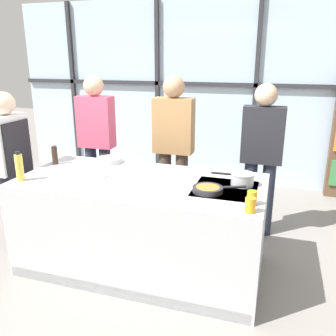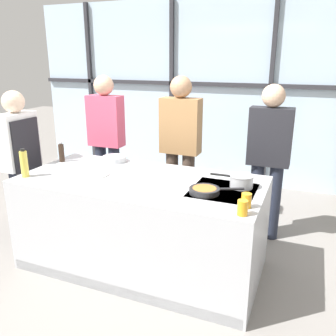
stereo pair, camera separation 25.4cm
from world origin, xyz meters
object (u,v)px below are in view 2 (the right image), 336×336
juice_glass_far (246,201)px  juice_glass_near (243,208)px  white_plate (95,174)px  mixing_bowl (114,159)px  oil_bottle (24,164)px  pepper_grinder (61,152)px  chef (21,158)px  saucepan (241,181)px  spectator_center_right (269,154)px  spectator_center_left (180,143)px  spectator_far_left (106,136)px  frying_pan (205,190)px

juice_glass_far → juice_glass_near: bearing=-90.0°
white_plate → mixing_bowl: 0.47m
oil_bottle → pepper_grinder: 0.54m
chef → mixing_bowl: 0.99m
juice_glass_far → mixing_bowl: bearing=155.7°
mixing_bowl → pepper_grinder: size_ratio=1.15×
pepper_grinder → saucepan: bearing=-1.9°
white_plate → saucepan: bearing=8.4°
spectator_center_right → spectator_center_left: bearing=-0.0°
white_plate → spectator_center_right: bearing=37.7°
white_plate → oil_bottle: oil_bottle is taller
chef → oil_bottle: chef is taller
spectator_far_left → spectator_center_left: (0.99, 0.00, 0.00)m
mixing_bowl → spectator_center_right: bearing=23.1°
chef → saucepan: chef is taller
spectator_center_left → white_plate: (-0.44, -1.11, -0.10)m
frying_pan → pepper_grinder: pepper_grinder is taller
oil_bottle → juice_glass_far: 2.01m
saucepan → spectator_center_right: bearing=83.3°
saucepan → pepper_grinder: (-1.90, 0.06, 0.04)m
spectator_far_left → spectator_center_left: 0.99m
spectator_far_left → white_plate: size_ratio=6.74×
frying_pan → white_plate: size_ratio=1.64×
oil_bottle → pepper_grinder: size_ratio=1.22×
spectator_center_left → juice_glass_far: spectator_center_left is taller
pepper_grinder → frying_pan: bearing=-10.5°
chef → juice_glass_near: (2.43, -0.46, 0.02)m
spectator_far_left → white_plate: spectator_far_left is taller
juice_glass_near → mixing_bowl: bearing=151.4°
white_plate → juice_glass_far: 1.46m
mixing_bowl → juice_glass_far: juice_glass_far is taller
chef → mixing_bowl: chef is taller
spectator_center_left → spectator_center_right: spectator_center_left is taller
spectator_center_left → saucepan: size_ratio=4.70×
spectator_far_left → oil_bottle: size_ratio=6.51×
chef → juice_glass_near: chef is taller
spectator_center_right → pepper_grinder: spectator_center_right is taller
spectator_center_left → frying_pan: bearing=119.1°
saucepan → juice_glass_near: (0.12, -0.55, -0.00)m
oil_bottle → juice_glass_far: oil_bottle is taller
juice_glass_near → white_plate: bearing=166.1°
spectator_far_left → juice_glass_near: (2.00, -1.46, -0.05)m
spectator_center_right → white_plate: 1.81m
spectator_center_right → pepper_grinder: (-2.01, -0.85, 0.02)m
saucepan → mixing_bowl: size_ratio=1.48×
white_plate → juice_glass_far: juice_glass_far is taller
saucepan → mixing_bowl: 1.42m
spectator_far_left → juice_glass_near: size_ratio=15.77×
chef → juice_glass_far: (2.43, -0.32, 0.02)m
chef → pepper_grinder: size_ratio=7.40×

